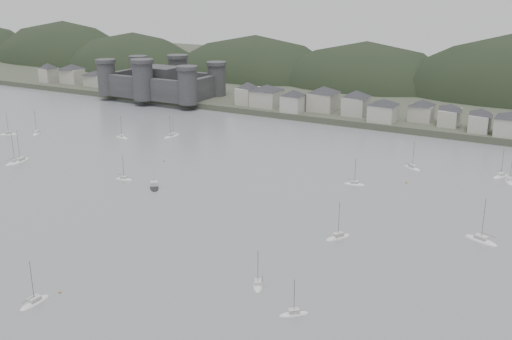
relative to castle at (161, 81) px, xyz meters
The scene contains 9 objects.
ground 216.45m from the castle, 56.28° to the right, with size 900.00×900.00×0.00m, color slate.
far_shore_land 166.61m from the castle, 43.83° to the left, with size 900.00×250.00×3.00m, color #383D2D.
forested_ridge 155.26m from the castle, 35.67° to the left, with size 851.55×103.94×102.57m.
castle is the anchor object (origin of this frame).
waterfront_town 170.64m from the castle, ahead, with size 451.48×28.46×12.92m.
sailboat_lead 196.79m from the castle, 15.85° to the right, with size 5.84×8.30×10.95m.
moored_fleet 155.62m from the castle, 51.68° to the right, with size 259.02×143.53×13.19m.
motor_launch_far 152.58m from the castle, 53.22° to the right, with size 7.26×7.70×3.86m.
mooring_buoys 189.08m from the castle, 47.19° to the right, with size 185.83×112.83×0.70m.
Camera 1 is at (91.63, -88.48, 65.48)m, focal length 42.14 mm.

